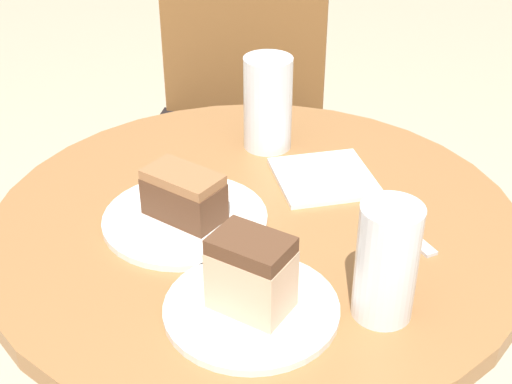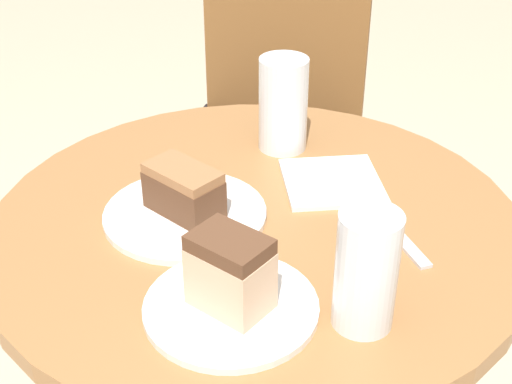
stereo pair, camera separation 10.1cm
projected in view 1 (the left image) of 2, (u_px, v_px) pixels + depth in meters
The scene contains 11 objects.
table at pixel (256, 302), 1.12m from camera, with size 0.77×0.77×0.74m.
chair at pixel (233, 136), 1.83m from camera, with size 0.53×0.53×0.88m.
plate_near at pixel (185, 219), 1.01m from camera, with size 0.23×0.23×0.01m.
plate_far at pixel (251, 309), 0.85m from camera, with size 0.21×0.21×0.01m.
cake_slice_near at pixel (184, 195), 0.99m from camera, with size 0.13×0.12×0.07m.
cake_slice_far at pixel (251, 273), 0.82m from camera, with size 0.11×0.10×0.10m.
glass_lemonade at pixel (268, 107), 1.18m from camera, with size 0.08×0.08×0.16m.
glass_water at pixel (386, 266), 0.82m from camera, with size 0.07×0.07×0.15m.
napkin_stack at pixel (324, 177), 1.11m from camera, with size 0.18×0.18×0.01m.
fork at pixel (243, 270), 0.92m from camera, with size 0.14×0.13×0.00m.
spoon at pixel (405, 232), 0.99m from camera, with size 0.07×0.12×0.00m.
Camera 1 is at (-0.01, -0.86, 1.31)m, focal length 50.00 mm.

